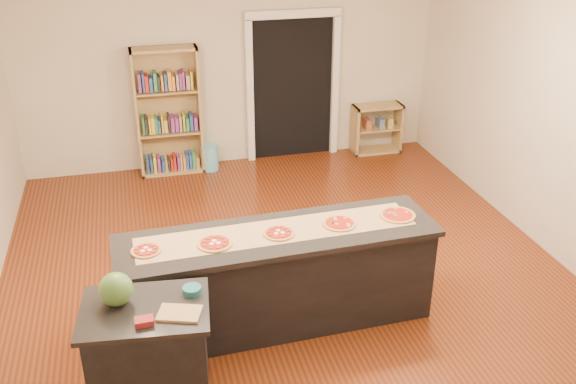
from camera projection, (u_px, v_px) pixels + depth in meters
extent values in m
cube|color=beige|center=(293.00, 163.00, 6.11)|extent=(6.00, 7.00, 2.80)
cube|color=#652B11|center=(293.00, 286.00, 6.72)|extent=(6.00, 7.00, 0.01)
cube|color=white|center=(294.00, 14.00, 5.50)|extent=(6.00, 7.00, 0.01)
cube|color=black|center=(292.00, 89.00, 9.50)|extent=(1.20, 0.02, 2.10)
cube|color=silver|center=(250.00, 93.00, 9.31)|extent=(0.10, 0.08, 2.10)
cube|color=silver|center=(335.00, 87.00, 9.60)|extent=(0.10, 0.08, 2.10)
cube|color=silver|center=(293.00, 14.00, 8.98)|extent=(1.40, 0.08, 0.12)
cube|color=black|center=(279.00, 280.00, 5.99)|extent=(2.85, 0.71, 0.92)
cube|color=black|center=(278.00, 236.00, 5.78)|extent=(2.93, 0.79, 0.05)
cube|color=black|center=(150.00, 360.00, 5.00)|extent=(0.88, 0.62, 0.91)
cube|color=black|center=(145.00, 310.00, 4.79)|extent=(0.96, 0.70, 0.04)
cube|color=tan|center=(168.00, 112.00, 8.98)|extent=(0.91, 0.32, 1.81)
cube|color=tan|center=(377.00, 128.00, 9.91)|extent=(0.76, 0.32, 0.76)
cylinder|color=#66BCE3|center=(209.00, 157.00, 9.36)|extent=(0.26, 0.26, 0.37)
cube|color=#A38054|center=(277.00, 231.00, 5.79)|extent=(2.56, 0.54, 0.00)
sphere|color=#144214|center=(116.00, 289.00, 4.78)|extent=(0.26, 0.26, 0.26)
cube|color=tan|center=(179.00, 313.00, 4.71)|extent=(0.36, 0.30, 0.02)
cube|color=maroon|center=(144.00, 321.00, 4.60)|extent=(0.14, 0.10, 0.05)
cylinder|color=#195966|center=(192.00, 290.00, 4.95)|extent=(0.15, 0.15, 0.05)
cylinder|color=#BC8648|center=(146.00, 251.00, 5.47)|extent=(0.27, 0.27, 0.02)
cylinder|color=#A5190C|center=(146.00, 250.00, 5.47)|extent=(0.22, 0.22, 0.00)
cylinder|color=#BC8648|center=(215.00, 244.00, 5.58)|extent=(0.30, 0.30, 0.02)
cylinder|color=#A5190C|center=(215.00, 243.00, 5.57)|extent=(0.24, 0.24, 0.00)
cylinder|color=#BC8648|center=(279.00, 233.00, 5.74)|extent=(0.27, 0.27, 0.02)
cylinder|color=#A5190C|center=(279.00, 232.00, 5.74)|extent=(0.23, 0.23, 0.00)
cylinder|color=#BC8648|center=(339.00, 223.00, 5.91)|extent=(0.31, 0.31, 0.02)
cylinder|color=#A5190C|center=(339.00, 223.00, 5.90)|extent=(0.25, 0.25, 0.00)
cylinder|color=#BC8648|center=(397.00, 215.00, 6.05)|extent=(0.33, 0.33, 0.02)
cylinder|color=#A5190C|center=(397.00, 214.00, 6.05)|extent=(0.27, 0.27, 0.00)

